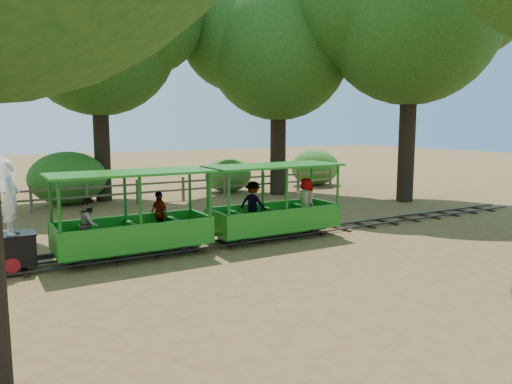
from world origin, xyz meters
TOP-DOWN VIEW (x-y plane):
  - ground at (0.00, 0.00)m, footprint 90.00×90.00m
  - track at (0.00, 0.00)m, footprint 22.00×1.00m
  - carriage_front at (-3.59, -0.00)m, footprint 3.90×1.59m
  - carriage_rear at (0.59, -0.01)m, footprint 3.90×1.59m
  - oak_nc at (-2.03, 9.59)m, footprint 8.18×7.20m
  - oak_ne at (5.47, 7.59)m, footprint 8.16×7.18m
  - oak_e at (8.96, 3.10)m, footprint 9.04×7.96m
  - fence at (0.00, 8.00)m, footprint 18.10×0.10m
  - shrub_mid_w at (-3.46, 9.30)m, footprint 3.10×2.39m
  - shrub_mid_e at (3.84, 9.30)m, footprint 2.33×1.79m
  - shrub_east at (9.00, 9.30)m, footprint 2.73×2.10m

SIDE VIEW (x-z plane):
  - ground at x=0.00m, z-range 0.00..0.00m
  - track at x=0.00m, z-range 0.02..0.12m
  - fence at x=0.00m, z-range 0.08..1.08m
  - shrub_mid_e at x=3.84m, z-range 0.00..1.61m
  - carriage_front at x=-3.59m, z-range -0.20..1.83m
  - carriage_rear at x=0.59m, z-range -0.16..1.87m
  - shrub_east at x=9.00m, z-range 0.00..1.89m
  - shrub_mid_w at x=-3.46m, z-range 0.00..2.15m
  - oak_ne at x=5.47m, z-range 2.03..11.95m
  - oak_nc at x=-2.03m, z-range 2.12..12.24m
  - oak_e at x=8.96m, z-range 2.37..13.61m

